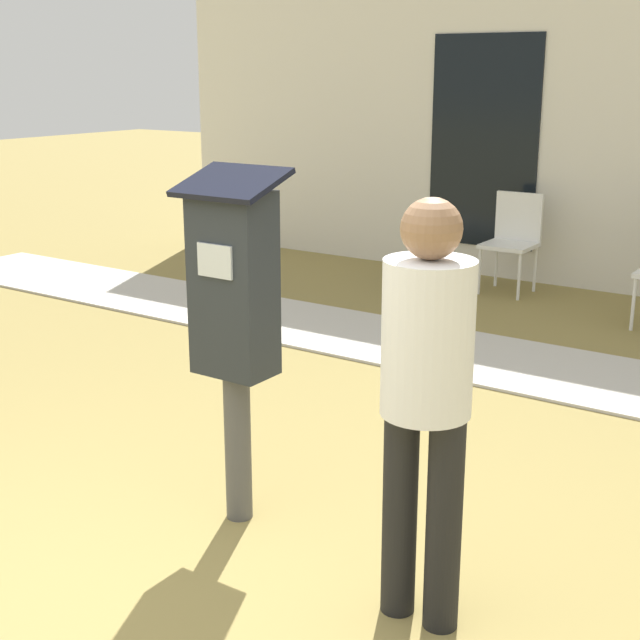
{
  "coord_description": "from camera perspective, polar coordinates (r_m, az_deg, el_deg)",
  "views": [
    {
      "loc": [
        2.16,
        -1.86,
        1.99
      ],
      "look_at": [
        0.31,
        0.88,
        1.05
      ],
      "focal_mm": 50.0,
      "sensor_mm": 36.0,
      "label": 1
    }
  ],
  "objects": [
    {
      "name": "sidewalk",
      "position": [
        6.32,
        12.39,
        -2.76
      ],
      "size": [
        12.0,
        1.1,
        0.02
      ],
      "color": "beige",
      "rests_on": "ground"
    },
    {
      "name": "building_facade",
      "position": [
        8.47,
        19.77,
        12.29
      ],
      "size": [
        10.0,
        0.26,
        3.2
      ],
      "color": "silver",
      "rests_on": "ground"
    },
    {
      "name": "parking_meter",
      "position": [
        3.84,
        -5.53,
        1.12
      ],
      "size": [
        0.44,
        0.31,
        1.59
      ],
      "color": "#4C4C4C",
      "rests_on": "ground"
    },
    {
      "name": "person_standing",
      "position": [
        3.12,
        6.81,
        -4.09
      ],
      "size": [
        0.32,
        0.32,
        1.58
      ],
      "rotation": [
        0.0,
        0.0,
        -0.05
      ],
      "color": "black",
      "rests_on": "ground"
    },
    {
      "name": "outdoor_chair_left",
      "position": [
        8.32,
        12.27,
        5.38
      ],
      "size": [
        0.44,
        0.44,
        0.9
      ],
      "rotation": [
        0.0,
        0.0,
        0.04
      ],
      "color": "white",
      "rests_on": "ground"
    }
  ]
}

